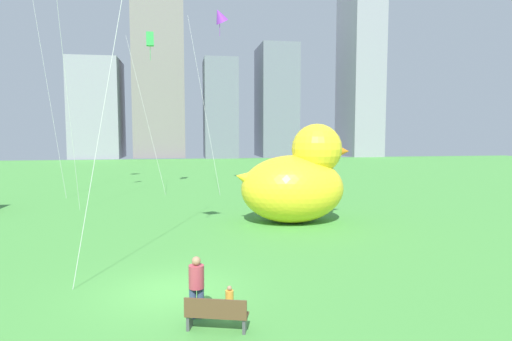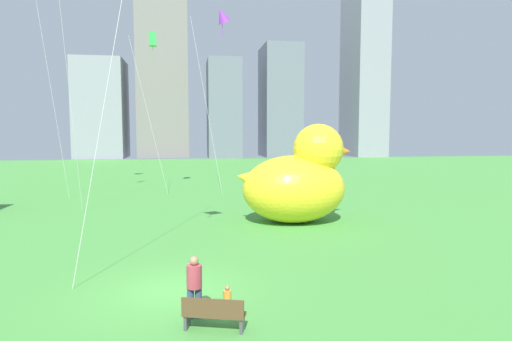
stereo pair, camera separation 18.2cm
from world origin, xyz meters
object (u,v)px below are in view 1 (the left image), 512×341
(park_bench, at_px, (216,314))
(kite_green, at_px, (150,40))
(person_child, at_px, (229,300))
(giant_inflatable_duck, at_px, (297,181))
(kite_purple, at_px, (220,16))
(person_adult, at_px, (196,284))

(park_bench, distance_m, kite_green, 29.57)
(person_child, relative_size, kite_green, 0.07)
(giant_inflatable_duck, relative_size, kite_purple, 0.43)
(park_bench, relative_size, person_adult, 0.97)
(park_bench, height_order, kite_green, kite_green)
(park_bench, relative_size, giant_inflatable_duck, 0.25)
(giant_inflatable_duck, distance_m, kite_green, 19.47)
(person_adult, xyz_separation_m, kite_green, (-2.85, 25.80, 11.74))
(person_adult, xyz_separation_m, kite_purple, (2.95, 26.01, 13.98))
(park_bench, height_order, person_adult, person_adult)
(person_adult, bearing_deg, kite_purple, 83.53)
(kite_green, height_order, kite_purple, kite_purple)
(person_child, height_order, kite_purple, kite_purple)
(giant_inflatable_duck, xyz_separation_m, kite_green, (-8.88, 13.91, 10.32))
(park_bench, distance_m, giant_inflatable_duck, 14.09)
(park_bench, bearing_deg, kite_purple, 84.74)
(person_child, distance_m, kite_green, 28.97)
(person_adult, relative_size, kite_purple, 0.11)
(person_adult, distance_m, kite_green, 28.49)
(giant_inflatable_duck, relative_size, kite_green, 0.51)
(park_bench, xyz_separation_m, person_child, (0.42, 0.71, 0.04))
(person_child, distance_m, giant_inflatable_duck, 13.27)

